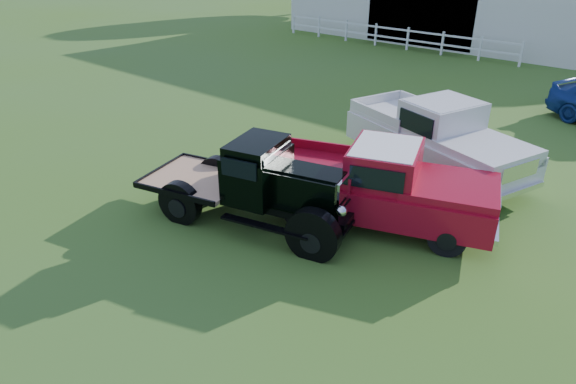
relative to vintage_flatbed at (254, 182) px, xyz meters
The scene contains 5 objects.
ground 1.74m from the vintage_flatbed, 57.38° to the right, with size 120.00×120.00×0.00m, color #406819.
fence_rail 20.13m from the vintage_flatbed, 111.03° to the left, with size 14.20×0.16×1.20m, color white, non-canonical shape.
vintage_flatbed is the anchor object (origin of this frame).
red_pickup 2.72m from the vintage_flatbed, 38.82° to the left, with size 5.14×1.98×1.87m, color maroon, non-canonical shape.
white_pickup 5.36m from the vintage_flatbed, 69.20° to the left, with size 5.37×2.08×1.97m, color silver, non-canonical shape.
Camera 1 is at (6.25, -6.07, 5.92)m, focal length 32.00 mm.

